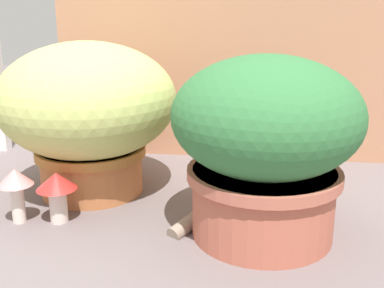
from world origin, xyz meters
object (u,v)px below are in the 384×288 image
(mushroom_ornament_red, at_px, (57,188))
(mushroom_ornament_pink, at_px, (16,184))
(cat, at_px, (246,167))
(leafy_planter, at_px, (265,141))
(grass_planter, at_px, (88,110))

(mushroom_ornament_red, xyz_separation_m, mushroom_ornament_pink, (-0.10, -0.02, 0.01))
(cat, distance_m, mushroom_ornament_pink, 0.56)
(cat, bearing_deg, mushroom_ornament_pink, -166.60)
(cat, bearing_deg, mushroom_ornament_red, -165.77)
(leafy_planter, xyz_separation_m, mushroom_ornament_pink, (-0.58, -0.02, -0.12))
(grass_planter, xyz_separation_m, cat, (0.43, -0.09, -0.11))
(leafy_planter, bearing_deg, mushroom_ornament_pink, -178.37)
(grass_planter, height_order, mushroom_ornament_pink, grass_planter)
(grass_planter, xyz_separation_m, mushroom_ornament_red, (-0.01, -0.20, -0.15))
(mushroom_ornament_pink, bearing_deg, cat, 13.40)
(leafy_planter, distance_m, mushroom_ornament_pink, 0.60)
(mushroom_ornament_pink, bearing_deg, mushroom_ornament_red, 9.44)
(leafy_planter, height_order, mushroom_ornament_red, leafy_planter)
(grass_planter, bearing_deg, mushroom_ornament_pink, -116.88)
(grass_planter, distance_m, cat, 0.45)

